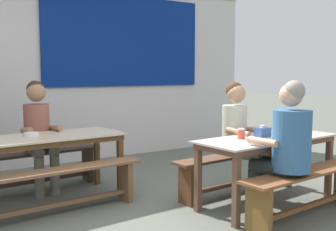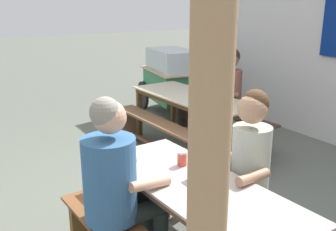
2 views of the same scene
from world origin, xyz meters
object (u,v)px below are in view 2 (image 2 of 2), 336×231
at_px(food_cart, 172,77).
at_px(person_right_near_table, 244,167).
at_px(dining_table_near, 197,194).
at_px(bench_far_front, 160,133).
at_px(bench_far_back, 220,120).
at_px(tissue_box, 202,174).
at_px(condiment_jar, 182,158).
at_px(soup_bowl, 195,93).
at_px(person_center_facing, 226,91).
at_px(person_near_front, 118,180).
at_px(bench_near_back, 246,215).
at_px(dining_table_far, 192,101).

xyz_separation_m(food_cart, person_right_near_table, (3.63, -1.68, 0.10)).
relative_size(dining_table_near, bench_far_front, 0.91).
height_order(bench_far_back, tissue_box, tissue_box).
height_order(dining_table_near, condiment_jar, condiment_jar).
bearing_deg(soup_bowl, person_center_facing, 64.25).
bearing_deg(condiment_jar, person_near_front, -85.43).
xyz_separation_m(bench_far_back, soup_bowl, (-0.01, -0.44, 0.43)).
xyz_separation_m(person_right_near_table, soup_bowl, (-2.07, 1.05, 0.00)).
relative_size(bench_near_back, tissue_box, 10.75).
xyz_separation_m(bench_far_front, soup_bowl, (-0.06, 0.56, 0.43)).
height_order(dining_table_far, food_cart, food_cart).
relative_size(dining_table_far, food_cart, 1.17).
relative_size(person_right_near_table, soup_bowl, 8.08).
xyz_separation_m(bench_far_front, food_cart, (-1.61, 1.19, 0.33)).
distance_m(tissue_box, soup_bowl, 2.50).
bearing_deg(person_center_facing, soup_bowl, -115.75).
bearing_deg(bench_far_back, person_near_front, -52.77).
distance_m(bench_far_back, bench_far_front, 1.00).
bearing_deg(tissue_box, bench_near_back, 91.13).
height_order(person_near_front, soup_bowl, person_near_front).
relative_size(food_cart, person_near_front, 1.21).
relative_size(bench_far_front, person_center_facing, 1.41).
height_order(food_cart, person_center_facing, person_center_facing).
bearing_deg(bench_far_back, dining_table_near, -42.84).
relative_size(food_cart, soup_bowl, 9.99).
xyz_separation_m(dining_table_near, tissue_box, (-0.02, 0.06, 0.13)).
xyz_separation_m(person_right_near_table, tissue_box, (-0.01, -0.37, 0.03)).
xyz_separation_m(food_cart, tissue_box, (3.61, -2.05, 0.13)).
bearing_deg(bench_near_back, person_near_front, -103.84).
xyz_separation_m(dining_table_near, bench_far_front, (-2.02, 0.92, -0.33)).
height_order(dining_table_near, soup_bowl, soup_bowl).
bearing_deg(dining_table_far, bench_far_back, 92.79).
bearing_deg(food_cart, dining_table_far, -23.53).
bearing_deg(person_center_facing, person_right_near_table, -37.18).
xyz_separation_m(bench_far_front, tissue_box, (2.00, -0.86, 0.46)).
height_order(bench_near_back, person_right_near_table, person_right_near_table).
distance_m(bench_far_back, bench_near_back, 2.48).
height_order(dining_table_far, person_near_front, person_near_front).
relative_size(tissue_box, soup_bowl, 0.95).
height_order(bench_far_back, bench_far_front, same).
xyz_separation_m(food_cart, condiment_jar, (3.33, -2.02, 0.13)).
bearing_deg(dining_table_far, food_cart, 156.47).
bearing_deg(dining_table_near, person_near_front, -119.99).
height_order(bench_far_back, person_center_facing, person_center_facing).
bearing_deg(condiment_jar, food_cart, 148.69).
bearing_deg(bench_far_back, tissue_box, -42.23).
height_order(person_near_front, condiment_jar, person_near_front).
height_order(person_center_facing, tissue_box, person_center_facing).
bearing_deg(dining_table_far, soup_bowl, 121.35).
bearing_deg(person_right_near_table, soup_bowl, 153.10).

